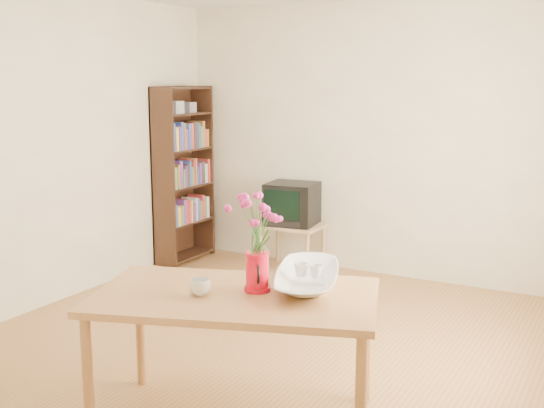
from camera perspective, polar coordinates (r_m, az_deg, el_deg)
The scene contains 11 objects.
room at distance 4.55m, azimuth -1.49°, elevation 3.09°, with size 4.50×4.50×4.50m.
table at distance 3.73m, azimuth -3.06°, elevation -8.57°, with size 1.71×1.31×0.75m.
tv_stand at distance 6.76m, azimuth 1.68°, elevation -2.28°, with size 0.60×0.45×0.46m.
bookshelf at distance 7.09m, azimuth -7.39°, elevation 1.98°, with size 0.28×0.70×1.80m.
pitcher at distance 3.71m, azimuth -1.22°, elevation -5.81°, with size 0.15×0.20×0.22m.
flowers at distance 3.64m, azimuth -1.26°, elevation -1.55°, with size 0.25×0.25×0.35m, color #E13590, non-canonical shape.
mug at distance 3.68m, azimuth -5.99°, elevation -6.94°, with size 0.11×0.11×0.09m, color white.
bowl at distance 3.78m, azimuth 2.99°, elevation -3.24°, with size 0.52×0.52×0.49m, color white.
teacup_a at distance 3.81m, azimuth 2.45°, elevation -3.88°, with size 0.07×0.07×0.07m, color white.
teacup_b at distance 3.79m, azimuth 3.73°, elevation -3.99°, with size 0.07×0.07×0.06m, color white.
television at distance 6.72m, azimuth 1.75°, elevation 0.10°, with size 0.52×0.50×0.41m.
Camera 1 is at (2.32, -3.88, 1.90)m, focal length 45.00 mm.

